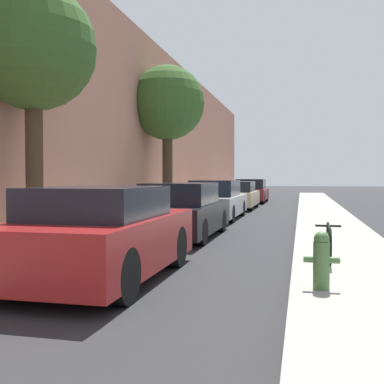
{
  "coord_description": "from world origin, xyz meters",
  "views": [
    {
      "loc": [
        2.04,
        0.04,
        1.55
      ],
      "look_at": [
        -0.36,
        10.25,
        1.2
      ],
      "focal_mm": 43.6,
      "sensor_mm": 36.0,
      "label": 1
    }
  ],
  "objects_px": {
    "parked_car_black": "(182,212)",
    "street_tree_far": "(167,104)",
    "parked_car_red": "(102,235)",
    "street_tree_near": "(33,50)",
    "parked_car_champagne": "(236,196)",
    "parked_car_maroon": "(251,191)",
    "parked_car_silver": "(216,201)",
    "fire_hydrant": "(321,260)",
    "bicycle": "(329,242)"
  },
  "relations": [
    {
      "from": "parked_car_black",
      "to": "street_tree_far",
      "type": "xyz_separation_m",
      "value": [
        -2.15,
        6.09,
        3.71
      ]
    },
    {
      "from": "parked_car_black",
      "to": "street_tree_far",
      "type": "distance_m",
      "value": 7.44
    },
    {
      "from": "parked_car_champagne",
      "to": "street_tree_near",
      "type": "bearing_deg",
      "value": -99.36
    },
    {
      "from": "parked_car_black",
      "to": "bicycle",
      "type": "height_order",
      "value": "parked_car_black"
    },
    {
      "from": "parked_car_maroon",
      "to": "street_tree_near",
      "type": "xyz_separation_m",
      "value": [
        -2.38,
        -19.25,
        3.44
      ]
    },
    {
      "from": "parked_car_red",
      "to": "bicycle",
      "type": "relative_size",
      "value": 2.56
    },
    {
      "from": "parked_car_champagne",
      "to": "street_tree_far",
      "type": "bearing_deg",
      "value": -114.57
    },
    {
      "from": "parked_car_maroon",
      "to": "street_tree_near",
      "type": "height_order",
      "value": "street_tree_near"
    },
    {
      "from": "parked_car_silver",
      "to": "parked_car_maroon",
      "type": "xyz_separation_m",
      "value": [
        0.12,
        11.0,
        -0.0
      ]
    },
    {
      "from": "street_tree_near",
      "to": "fire_hydrant",
      "type": "bearing_deg",
      "value": -23.21
    },
    {
      "from": "parked_car_silver",
      "to": "bicycle",
      "type": "xyz_separation_m",
      "value": [
        3.47,
        -8.6,
        -0.22
      ]
    },
    {
      "from": "parked_car_champagne",
      "to": "street_tree_near",
      "type": "xyz_separation_m",
      "value": [
        -2.24,
        -13.6,
        3.46
      ]
    },
    {
      "from": "parked_car_maroon",
      "to": "fire_hydrant",
      "type": "distance_m",
      "value": 21.85
    },
    {
      "from": "parked_car_red",
      "to": "street_tree_far",
      "type": "distance_m",
      "value": 11.91
    },
    {
      "from": "parked_car_red",
      "to": "parked_car_silver",
      "type": "height_order",
      "value": "parked_car_silver"
    },
    {
      "from": "parked_car_black",
      "to": "parked_car_maroon",
      "type": "bearing_deg",
      "value": 89.78
    },
    {
      "from": "parked_car_champagne",
      "to": "fire_hydrant",
      "type": "distance_m",
      "value": 16.31
    },
    {
      "from": "parked_car_silver",
      "to": "street_tree_near",
      "type": "bearing_deg",
      "value": -105.33
    },
    {
      "from": "bicycle",
      "to": "parked_car_champagne",
      "type": "bearing_deg",
      "value": 105.05
    },
    {
      "from": "street_tree_near",
      "to": "street_tree_far",
      "type": "height_order",
      "value": "street_tree_far"
    },
    {
      "from": "parked_car_champagne",
      "to": "parked_car_maroon",
      "type": "height_order",
      "value": "parked_car_maroon"
    },
    {
      "from": "parked_car_red",
      "to": "street_tree_near",
      "type": "distance_m",
      "value": 4.64
    },
    {
      "from": "parked_car_champagne",
      "to": "street_tree_far",
      "type": "xyz_separation_m",
      "value": [
        -2.08,
        -4.54,
        3.73
      ]
    },
    {
      "from": "parked_car_maroon",
      "to": "street_tree_near",
      "type": "relative_size",
      "value": 0.78
    },
    {
      "from": "parked_car_red",
      "to": "parked_car_silver",
      "type": "distance_m",
      "value": 10.3
    },
    {
      "from": "parked_car_champagne",
      "to": "bicycle",
      "type": "relative_size",
      "value": 2.77
    },
    {
      "from": "parked_car_red",
      "to": "street_tree_near",
      "type": "relative_size",
      "value": 0.74
    },
    {
      "from": "street_tree_near",
      "to": "street_tree_far",
      "type": "distance_m",
      "value": 9.07
    },
    {
      "from": "parked_car_champagne",
      "to": "fire_hydrant",
      "type": "bearing_deg",
      "value": -78.37
    },
    {
      "from": "fire_hydrant",
      "to": "bicycle",
      "type": "bearing_deg",
      "value": 84.3
    },
    {
      "from": "parked_car_silver",
      "to": "street_tree_far",
      "type": "height_order",
      "value": "street_tree_far"
    },
    {
      "from": "parked_car_black",
      "to": "bicycle",
      "type": "relative_size",
      "value": 2.78
    },
    {
      "from": "parked_car_silver",
      "to": "parked_car_champagne",
      "type": "bearing_deg",
      "value": 90.19
    },
    {
      "from": "parked_car_silver",
      "to": "parked_car_maroon",
      "type": "bearing_deg",
      "value": 89.36
    },
    {
      "from": "parked_car_red",
      "to": "parked_car_champagne",
      "type": "distance_m",
      "value": 15.65
    },
    {
      "from": "bicycle",
      "to": "parked_car_black",
      "type": "bearing_deg",
      "value": 136.66
    },
    {
      "from": "parked_car_silver",
      "to": "street_tree_far",
      "type": "xyz_separation_m",
      "value": [
        -2.09,
        0.82,
        3.7
      ]
    },
    {
      "from": "parked_car_red",
      "to": "street_tree_far",
      "type": "height_order",
      "value": "street_tree_far"
    },
    {
      "from": "parked_car_maroon",
      "to": "street_tree_near",
      "type": "distance_m",
      "value": 19.7
    },
    {
      "from": "street_tree_near",
      "to": "street_tree_far",
      "type": "bearing_deg",
      "value": 88.95
    },
    {
      "from": "street_tree_near",
      "to": "bicycle",
      "type": "xyz_separation_m",
      "value": [
        5.73,
        -0.36,
        -3.65
      ]
    },
    {
      "from": "street_tree_far",
      "to": "parked_car_champagne",
      "type": "bearing_deg",
      "value": 65.43
    },
    {
      "from": "parked_car_black",
      "to": "bicycle",
      "type": "distance_m",
      "value": 4.78
    },
    {
      "from": "fire_hydrant",
      "to": "bicycle",
      "type": "distance_m",
      "value": 2.02
    },
    {
      "from": "parked_car_silver",
      "to": "fire_hydrant",
      "type": "height_order",
      "value": "parked_car_silver"
    },
    {
      "from": "street_tree_far",
      "to": "parked_car_maroon",
      "type": "bearing_deg",
      "value": 77.73
    },
    {
      "from": "parked_car_black",
      "to": "fire_hydrant",
      "type": "relative_size",
      "value": 5.79
    },
    {
      "from": "parked_car_black",
      "to": "parked_car_maroon",
      "type": "distance_m",
      "value": 16.27
    },
    {
      "from": "parked_car_silver",
      "to": "street_tree_near",
      "type": "relative_size",
      "value": 0.88
    },
    {
      "from": "street_tree_far",
      "to": "fire_hydrant",
      "type": "bearing_deg",
      "value": -64.87
    }
  ]
}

